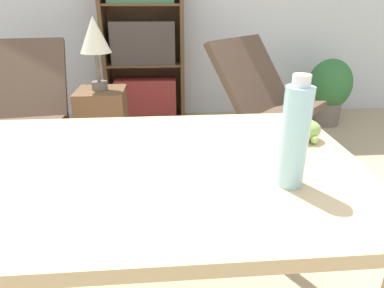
% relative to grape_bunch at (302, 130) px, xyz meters
% --- Properties ---
extents(dining_table, '(1.27, 0.83, 0.73)m').
position_rel_grape_bunch_xyz_m(dining_table, '(-0.52, -0.13, -0.13)').
color(dining_table, '#D1B27F').
rests_on(dining_table, ground_plane).
extents(grape_bunch, '(0.12, 0.11, 0.07)m').
position_rel_grape_bunch_xyz_m(grape_bunch, '(0.00, 0.00, 0.00)').
color(grape_bunch, '#93BC5B').
rests_on(grape_bunch, dining_table).
extents(drink_bottle, '(0.07, 0.07, 0.28)m').
position_rel_grape_bunch_xyz_m(drink_bottle, '(-0.14, -0.28, 0.10)').
color(drink_bottle, '#A3DBEA').
rests_on(drink_bottle, dining_table).
extents(lounge_chair_near, '(0.78, 0.84, 0.88)m').
position_rel_grape_bunch_xyz_m(lounge_chair_near, '(-1.53, 1.43, -0.48)').
color(lounge_chair_near, slate).
rests_on(lounge_chair_near, ground_plane).
extents(lounge_chair_far, '(0.97, 1.03, 0.88)m').
position_rel_grape_bunch_xyz_m(lounge_chair_far, '(0.34, 1.47, -0.48)').
color(lounge_chair_far, slate).
rests_on(lounge_chair_far, ground_plane).
extents(bookshelf, '(0.77, 0.31, 1.67)m').
position_rel_grape_bunch_xyz_m(bookshelf, '(-0.64, 2.39, 0.02)').
color(bookshelf, brown).
rests_on(bookshelf, ground_plane).
extents(side_table, '(0.34, 0.34, 0.56)m').
position_rel_grape_bunch_xyz_m(side_table, '(-0.91, 1.41, -0.48)').
color(side_table, brown).
rests_on(side_table, ground_plane).
extents(table_lamp, '(0.21, 0.21, 0.50)m').
position_rel_grape_bunch_xyz_m(table_lamp, '(-0.91, 1.41, 0.15)').
color(table_lamp, '#665B51').
rests_on(table_lamp, side_table).
extents(potted_plant_floor, '(0.42, 0.36, 0.64)m').
position_rel_grape_bunch_xyz_m(potted_plant_floor, '(1.13, 2.11, -0.42)').
color(potted_plant_floor, '#70665B').
rests_on(potted_plant_floor, ground_plane).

